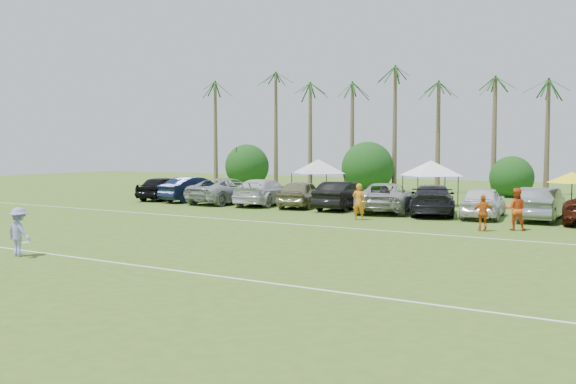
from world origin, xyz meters
The scene contains 30 objects.
ground centered at (0.00, 0.00, 0.00)m, with size 120.00×120.00×0.00m, color #405F1C.
field_lines centered at (0.00, 8.00, 0.01)m, with size 80.00×12.10×0.01m.
palm_tree_0 centered at (-22.00, 38.00, 7.48)m, with size 2.40×2.40×8.90m.
palm_tree_1 centered at (-17.00, 38.00, 8.35)m, with size 2.40×2.40×9.90m.
palm_tree_2 centered at (-12.00, 38.00, 9.21)m, with size 2.40×2.40×10.90m.
palm_tree_3 centered at (-8.00, 38.00, 10.06)m, with size 2.40×2.40×11.90m.
palm_tree_4 centered at (-4.00, 38.00, 7.48)m, with size 2.40×2.40×8.90m.
palm_tree_5 centered at (0.00, 38.00, 8.35)m, with size 2.40×2.40×9.90m.
palm_tree_6 centered at (4.00, 38.00, 9.21)m, with size 2.40×2.40×10.90m.
palm_tree_7 centered at (8.00, 38.00, 10.06)m, with size 2.40×2.40×11.90m.
bush_tree_0 centered at (-19.00, 39.00, 1.80)m, with size 4.00×4.00×4.00m.
bush_tree_1 centered at (-6.00, 39.00, 1.80)m, with size 4.00×4.00×4.00m.
bush_tree_2 centered at (6.00, 39.00, 1.80)m, with size 4.00×4.00×4.00m.
sideline_player_a centered at (2.71, 17.41, 0.95)m, with size 0.69×0.45×1.89m, color orange.
sideline_player_b centered at (10.55, 17.30, 0.96)m, with size 0.93×0.73×1.92m, color #DA4D18.
sideline_player_c centered at (9.39, 16.18, 0.82)m, with size 0.96×0.40×1.63m, color #CB5B16.
canopy_tent_left centered at (-4.72, 26.55, 2.92)m, with size 4.20×4.20×3.41m.
canopy_tent_right centered at (3.27, 26.88, 2.91)m, with size 4.20×4.20×3.40m.
market_umbrella centered at (12.42, 20.62, 2.32)m, with size 2.32×2.32×2.58m.
frisbee_player centered at (-2.50, 1.18, 0.84)m, with size 1.23×0.67×1.69m.
parked_car_0 centered at (-14.63, 21.66, 0.85)m, with size 2.01×4.99×1.70m, color black.
parked_car_1 centered at (-11.81, 21.71, 0.85)m, with size 1.80×5.16×1.70m, color black.
parked_car_2 centered at (-8.99, 21.73, 0.85)m, with size 2.82×6.12×1.70m, color #9A9DA1.
parked_car_3 centered at (-6.16, 21.92, 0.85)m, with size 2.38×5.86×1.70m, color silver.
parked_car_4 centered at (-3.34, 21.85, 0.85)m, with size 2.01×4.99×1.70m, color #7D7555.
parked_car_5 centered at (-0.52, 21.93, 0.85)m, with size 1.80×5.16×1.70m, color black.
parked_car_6 centered at (2.31, 21.89, 0.85)m, with size 2.82×6.12×1.70m, color #9D9D9D.
parked_car_7 centered at (5.13, 21.79, 0.85)m, with size 2.38×5.86×1.70m, color black.
parked_car_8 centered at (7.96, 21.68, 0.85)m, with size 2.01×4.99×1.70m, color silver.
parked_car_9 centered at (10.78, 22.08, 0.85)m, with size 1.80×5.16×1.70m, color slate.
Camera 1 is at (16.86, -12.63, 3.75)m, focal length 40.00 mm.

